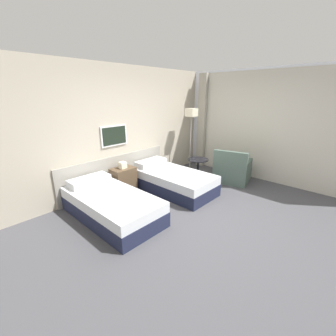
# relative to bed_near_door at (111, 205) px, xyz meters

# --- Properties ---
(ground_plane) EXTENTS (16.00, 16.00, 0.00)m
(ground_plane) POSITION_rel_bed_near_door_xyz_m (1.16, -1.16, -0.23)
(ground_plane) COLOR #47474C
(wall_headboard) EXTENTS (10.00, 0.10, 2.70)m
(wall_headboard) POSITION_rel_bed_near_door_xyz_m (1.14, 1.00, 1.07)
(wall_headboard) COLOR #B7AD99
(wall_headboard) RESTS_ON ground_plane
(wall_window) EXTENTS (0.21, 4.63, 2.70)m
(wall_window) POSITION_rel_bed_near_door_xyz_m (3.72, -1.23, 1.11)
(wall_window) COLOR white
(wall_window) RESTS_ON ground_plane
(bed_near_door) EXTENTS (0.97, 1.91, 0.58)m
(bed_near_door) POSITION_rel_bed_near_door_xyz_m (0.00, 0.00, 0.00)
(bed_near_door) COLOR #1E233D
(bed_near_door) RESTS_ON ground_plane
(bed_near_window) EXTENTS (0.97, 1.91, 0.58)m
(bed_near_window) POSITION_rel_bed_near_door_xyz_m (1.62, 0.00, 0.00)
(bed_near_window) COLOR #1E233D
(bed_near_window) RESTS_ON ground_plane
(nightstand) EXTENTS (0.51, 0.35, 0.70)m
(nightstand) POSITION_rel_bed_near_door_xyz_m (0.81, 0.72, 0.06)
(nightstand) COLOR brown
(nightstand) RESTS_ON ground_plane
(floor_lamp) EXTENTS (0.25, 0.25, 1.74)m
(floor_lamp) POSITION_rel_bed_near_door_xyz_m (2.95, 0.51, 1.24)
(floor_lamp) COLOR #9E9993
(floor_lamp) RESTS_ON ground_plane
(side_table) EXTENTS (0.52, 0.52, 0.55)m
(side_table) POSITION_rel_bed_near_door_xyz_m (2.54, -0.06, 0.16)
(side_table) COLOR black
(side_table) RESTS_ON ground_plane
(armchair) EXTENTS (0.95, 0.96, 0.84)m
(armchair) POSITION_rel_bed_near_door_xyz_m (3.05, -0.74, 0.03)
(armchair) COLOR #4C6056
(armchair) RESTS_ON ground_plane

